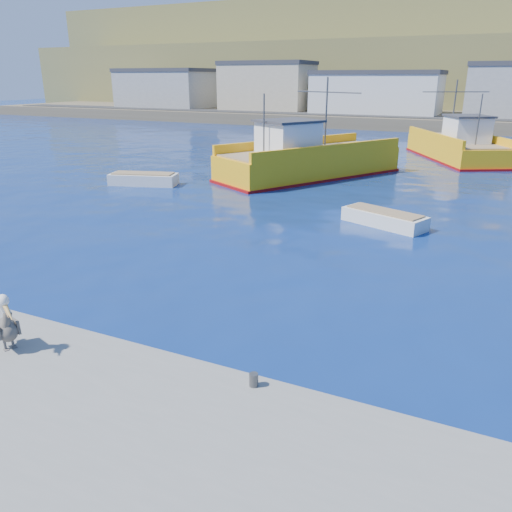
# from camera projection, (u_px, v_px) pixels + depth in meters

# --- Properties ---
(ground) EXTENTS (260.00, 260.00, 0.00)m
(ground) POSITION_uv_depth(u_px,v_px,m) (212.00, 316.00, 15.05)
(ground) COLOR navy
(ground) RESTS_ON ground
(dock_bollards) EXTENTS (36.20, 0.20, 0.30)m
(dock_bollards) POSITION_uv_depth(u_px,v_px,m) (161.00, 355.00, 11.69)
(dock_bollards) COLOR #4C4C4C
(dock_bollards) RESTS_ON dock
(far_shore) EXTENTS (200.00, 81.00, 24.00)m
(far_shore) POSITION_uv_depth(u_px,v_px,m) (470.00, 66.00, 104.97)
(far_shore) COLOR brown
(far_shore) RESTS_ON ground
(trawler_yellow_a) EXTENTS (10.95, 14.52, 6.86)m
(trawler_yellow_a) POSITION_uv_depth(u_px,v_px,m) (307.00, 160.00, 35.59)
(trawler_yellow_a) COLOR #F6AA10
(trawler_yellow_a) RESTS_ON ground
(trawler_yellow_b) EXTENTS (9.55, 12.91, 6.65)m
(trawler_yellow_b) POSITION_uv_depth(u_px,v_px,m) (456.00, 147.00, 43.06)
(trawler_yellow_b) COLOR #F6AA10
(trawler_yellow_b) RESTS_ON ground
(skiff_left) EXTENTS (4.71, 2.75, 0.97)m
(skiff_left) POSITION_uv_depth(u_px,v_px,m) (144.00, 180.00, 33.23)
(skiff_left) COLOR silver
(skiff_left) RESTS_ON ground
(skiff_mid) EXTENTS (4.32, 2.86, 0.89)m
(skiff_mid) POSITION_uv_depth(u_px,v_px,m) (384.00, 220.00, 24.12)
(skiff_mid) COLOR silver
(skiff_mid) RESTS_ON ground
(pelican) EXTENTS (1.19, 0.78, 1.51)m
(pelican) POSITION_uv_depth(u_px,v_px,m) (6.00, 325.00, 12.02)
(pelican) COLOR #595451
(pelican) RESTS_ON dock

